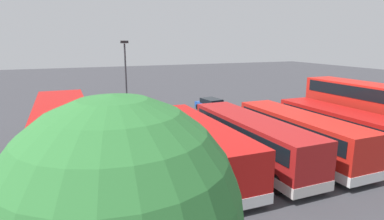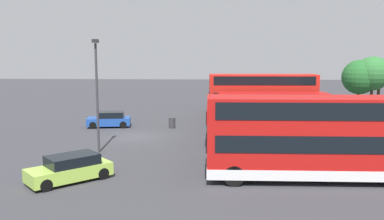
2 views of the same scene
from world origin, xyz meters
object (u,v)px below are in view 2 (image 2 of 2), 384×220
object	(u,v)px
bus_single_deck_second	(272,106)
car_hatchback_silver	(110,119)
bus_single_deck_sixth	(294,137)
waste_bin_yellow	(172,123)
bus_double_decker_seventh	(315,136)
bus_single_deck_third	(277,112)
box_truck_blue	(251,95)
bus_double_decker_near_end	(262,94)
car_small_green	(70,169)
bus_single_deck_fourth	(280,118)
lamp_post_tall	(97,87)
bus_single_deck_fifth	(286,126)

from	to	relation	value
bus_single_deck_second	car_hatchback_silver	xyz separation A→B (m)	(3.04, -15.36, -0.92)
bus_single_deck_sixth	waste_bin_yellow	distance (m)	14.38
bus_single_deck_second	bus_double_decker_seventh	size ratio (longest dim) A/B	0.92
bus_single_deck_third	box_truck_blue	bearing A→B (deg)	-175.65
bus_double_decker_near_end	car_small_green	size ratio (longest dim) A/B	2.57
car_small_green	bus_single_deck_second	bearing A→B (deg)	144.56
bus_single_deck_second	bus_single_deck_fourth	distance (m)	7.24
bus_single_deck_third	bus_single_deck_fourth	xyz separation A→B (m)	(3.53, -0.36, 0.00)
waste_bin_yellow	car_hatchback_silver	bearing A→B (deg)	-93.01
box_truck_blue	waste_bin_yellow	size ratio (longest dim) A/B	8.31
box_truck_blue	car_hatchback_silver	xyz separation A→B (m)	(12.67, -14.23, -1.01)
car_small_green	lamp_post_tall	size ratio (longest dim) A/B	0.57
bus_double_decker_near_end	lamp_post_tall	world-z (taller)	lamp_post_tall
bus_single_deck_fourth	car_small_green	bearing A→B (deg)	-47.91
bus_double_decker_near_end	car_small_green	xyz separation A→B (m)	(22.41, -13.00, -1.75)
bus_single_deck_fifth	waste_bin_yellow	bearing A→B (deg)	-129.88
bus_double_decker_near_end	bus_single_deck_sixth	size ratio (longest dim) A/B	1.11
bus_single_deck_fourth	lamp_post_tall	world-z (taller)	lamp_post_tall
bus_double_decker_near_end	bus_single_deck_fifth	size ratio (longest dim) A/B	0.99
bus_double_decker_near_end	bus_single_deck_fourth	world-z (taller)	bus_double_decker_near_end
bus_single_deck_second	lamp_post_tall	distance (m)	18.89
bus_double_decker_seventh	waste_bin_yellow	size ratio (longest dim) A/B	12.21
bus_double_decker_seventh	car_small_green	bearing A→B (deg)	-86.75
car_hatchback_silver	lamp_post_tall	size ratio (longest dim) A/B	0.53
bus_single_deck_fourth	lamp_post_tall	size ratio (longest dim) A/B	1.46
bus_single_deck_fifth	lamp_post_tall	bearing A→B (deg)	-82.03
bus_single_deck_second	bus_single_deck_fourth	bearing A→B (deg)	-3.79
bus_double_decker_seventh	box_truck_blue	world-z (taller)	bus_double_decker_seventh
bus_single_deck_fifth	bus_double_decker_seventh	xyz separation A→B (m)	(7.50, 0.16, 0.83)
bus_single_deck_fifth	car_hatchback_silver	bearing A→B (deg)	-117.74
bus_double_decker_near_end	waste_bin_yellow	bearing A→B (deg)	-53.14
box_truck_blue	car_small_green	size ratio (longest dim) A/B	1.79
bus_single_deck_third	waste_bin_yellow	xyz separation A→B (m)	(-0.34, -9.41, -1.15)
bus_single_deck_fifth	waste_bin_yellow	xyz separation A→B (m)	(-7.44, -8.90, -1.15)
bus_double_decker_near_end	lamp_post_tall	xyz separation A→B (m)	(16.01, -13.20, 2.10)
bus_single_deck_third	bus_double_decker_seventh	bearing A→B (deg)	-1.35
bus_double_decker_near_end	waste_bin_yellow	distance (m)	11.40
lamp_post_tall	waste_bin_yellow	xyz separation A→B (m)	(-9.28, 4.22, -4.07)
bus_double_decker_near_end	bus_double_decker_seventh	xyz separation A→B (m)	(21.67, 0.09, 0.00)
bus_double_decker_near_end	car_hatchback_silver	world-z (taller)	bus_double_decker_near_end
car_small_green	box_truck_blue	bearing A→B (deg)	156.58
bus_double_decker_near_end	bus_single_deck_third	distance (m)	7.14
bus_single_deck_fourth	bus_single_deck_fifth	distance (m)	3.56
bus_single_deck_fourth	bus_double_decker_seventh	world-z (taller)	bus_double_decker_seventh
bus_single_deck_fourth	bus_single_deck_fifth	size ratio (longest dim) A/B	0.99
car_small_green	lamp_post_tall	distance (m)	7.47
lamp_post_tall	bus_single_deck_fourth	bearing A→B (deg)	112.14
bus_single_deck_fifth	bus_double_decker_near_end	bearing A→B (deg)	179.69
bus_single_deck_fourth	waste_bin_yellow	size ratio (longest dim) A/B	11.91
bus_single_deck_fifth	lamp_post_tall	size ratio (longest dim) A/B	1.48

